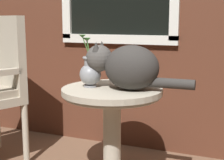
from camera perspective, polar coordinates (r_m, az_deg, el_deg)
The scene contains 3 objects.
wicker_side_table at distance 2.11m, azimuth 0.00°, elevation -6.78°, with size 0.62×0.62×0.61m.
cat at distance 2.00m, azimuth 2.64°, elevation 2.32°, with size 0.66×0.28×0.28m.
pewter_vase_with_ivy at distance 2.08m, azimuth -3.74°, elevation 1.45°, with size 0.13×0.13×0.32m.
Camera 1 is at (1.00, -1.77, 1.03)m, focal length 53.97 mm.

